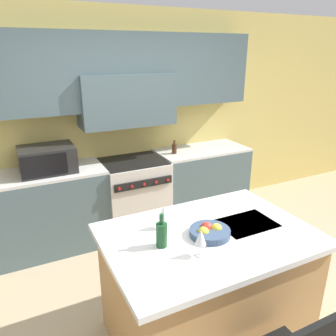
{
  "coord_description": "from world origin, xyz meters",
  "views": [
    {
      "loc": [
        -1.29,
        -1.86,
        2.2
      ],
      "look_at": [
        -0.05,
        0.66,
        1.19
      ],
      "focal_mm": 35.0,
      "sensor_mm": 36.0,
      "label": 1
    }
  ],
  "objects_px": {
    "wine_glass_near": "(201,238)",
    "oil_bottle_on_counter": "(174,148)",
    "wine_bottle": "(162,234)",
    "range_stove": "(134,196)",
    "wine_glass_far": "(164,213)",
    "microwave": "(47,159)",
    "fruit_bowl": "(209,232)"
  },
  "relations": [
    {
      "from": "range_stove",
      "to": "wine_glass_far",
      "type": "bearing_deg",
      "value": -102.46
    },
    {
      "from": "wine_glass_near",
      "to": "oil_bottle_on_counter",
      "type": "xyz_separation_m",
      "value": [
        0.87,
        2.05,
        -0.05
      ]
    },
    {
      "from": "microwave",
      "to": "range_stove",
      "type": "bearing_deg",
      "value": -1.1
    },
    {
      "from": "wine_glass_near",
      "to": "oil_bottle_on_counter",
      "type": "distance_m",
      "value": 2.23
    },
    {
      "from": "wine_glass_near",
      "to": "wine_glass_far",
      "type": "relative_size",
      "value": 1.0
    },
    {
      "from": "range_stove",
      "to": "wine_glass_near",
      "type": "bearing_deg",
      "value": -98.26
    },
    {
      "from": "microwave",
      "to": "wine_glass_far",
      "type": "xyz_separation_m",
      "value": [
        0.61,
        -1.65,
        -0.02
      ]
    },
    {
      "from": "wine_bottle",
      "to": "oil_bottle_on_counter",
      "type": "relative_size",
      "value": 1.4
    },
    {
      "from": "wine_bottle",
      "to": "oil_bottle_on_counter",
      "type": "xyz_separation_m",
      "value": [
        1.05,
        1.84,
        -0.02
      ]
    },
    {
      "from": "microwave",
      "to": "wine_glass_near",
      "type": "xyz_separation_m",
      "value": [
        0.68,
        -2.07,
        -0.02
      ]
    },
    {
      "from": "wine_glass_near",
      "to": "oil_bottle_on_counter",
      "type": "relative_size",
      "value": 1.08
    },
    {
      "from": "wine_bottle",
      "to": "wine_glass_near",
      "type": "bearing_deg",
      "value": -49.26
    },
    {
      "from": "wine_bottle",
      "to": "wine_glass_far",
      "type": "relative_size",
      "value": 1.3
    },
    {
      "from": "range_stove",
      "to": "wine_bottle",
      "type": "distance_m",
      "value": 1.98
    },
    {
      "from": "range_stove",
      "to": "wine_glass_far",
      "type": "height_order",
      "value": "wine_glass_far"
    },
    {
      "from": "fruit_bowl",
      "to": "wine_glass_far",
      "type": "bearing_deg",
      "value": 136.3
    },
    {
      "from": "microwave",
      "to": "fruit_bowl",
      "type": "relative_size",
      "value": 1.96
    },
    {
      "from": "microwave",
      "to": "wine_glass_near",
      "type": "distance_m",
      "value": 2.17
    },
    {
      "from": "wine_glass_near",
      "to": "fruit_bowl",
      "type": "relative_size",
      "value": 0.63
    },
    {
      "from": "microwave",
      "to": "wine_glass_near",
      "type": "height_order",
      "value": "microwave"
    },
    {
      "from": "wine_glass_far",
      "to": "wine_bottle",
      "type": "bearing_deg",
      "value": -118.93
    },
    {
      "from": "range_stove",
      "to": "oil_bottle_on_counter",
      "type": "height_order",
      "value": "oil_bottle_on_counter"
    },
    {
      "from": "wine_glass_far",
      "to": "fruit_bowl",
      "type": "height_order",
      "value": "wine_glass_far"
    },
    {
      "from": "fruit_bowl",
      "to": "oil_bottle_on_counter",
      "type": "xyz_separation_m",
      "value": [
        0.68,
        1.87,
        0.04
      ]
    },
    {
      "from": "microwave",
      "to": "wine_bottle",
      "type": "distance_m",
      "value": 1.92
    },
    {
      "from": "wine_bottle",
      "to": "oil_bottle_on_counter",
      "type": "distance_m",
      "value": 2.12
    },
    {
      "from": "range_stove",
      "to": "wine_glass_far",
      "type": "relative_size",
      "value": 5.0
    },
    {
      "from": "wine_glass_near",
      "to": "fruit_bowl",
      "type": "height_order",
      "value": "wine_glass_near"
    },
    {
      "from": "microwave",
      "to": "fruit_bowl",
      "type": "xyz_separation_m",
      "value": [
        0.87,
        -1.89,
        -0.12
      ]
    },
    {
      "from": "range_stove",
      "to": "fruit_bowl",
      "type": "relative_size",
      "value": 3.17
    },
    {
      "from": "wine_glass_near",
      "to": "range_stove",
      "type": "bearing_deg",
      "value": 81.74
    },
    {
      "from": "range_stove",
      "to": "wine_glass_near",
      "type": "height_order",
      "value": "wine_glass_near"
    }
  ]
}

